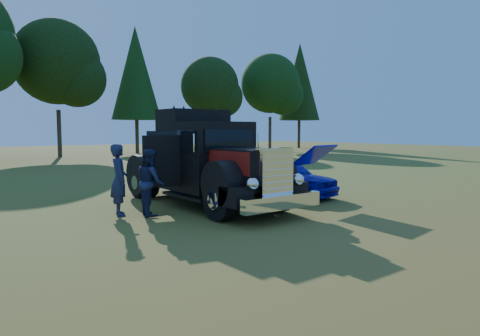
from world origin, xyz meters
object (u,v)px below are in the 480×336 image
at_px(spectator_near, 119,180).
at_px(spectator_far, 151,182).
at_px(hotrod_coupe, 284,177).
at_px(diamond_t_truck, 208,165).

xyz_separation_m(spectator_near, spectator_far, (0.68, -0.53, -0.07)).
distance_m(hotrod_coupe, spectator_far, 5.33).
distance_m(diamond_t_truck, spectator_far, 2.16).
height_order(spectator_near, spectator_far, spectator_near).
height_order(diamond_t_truck, spectator_far, diamond_t_truck).
relative_size(diamond_t_truck, spectator_near, 3.62).
xyz_separation_m(hotrod_coupe, spectator_far, (-5.31, -0.30, 0.24)).
distance_m(spectator_near, spectator_far, 0.87).
height_order(hotrod_coupe, spectator_far, hotrod_coupe).
relative_size(diamond_t_truck, spectator_far, 3.89).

